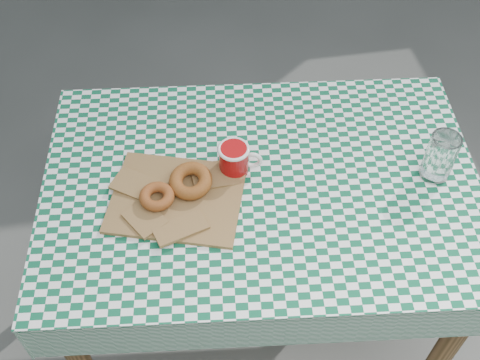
{
  "coord_description": "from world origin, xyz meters",
  "views": [
    {
      "loc": [
        -0.21,
        -0.86,
        1.97
      ],
      "look_at": [
        -0.05,
        0.09,
        0.79
      ],
      "focal_mm": 43.81,
      "sensor_mm": 36.0,
      "label": 1
    }
  ],
  "objects_px": {
    "table": "(258,258)",
    "coffee_mug": "(234,159)",
    "drinking_glass": "(440,157)",
    "paper_bag": "(177,197)"
  },
  "relations": [
    {
      "from": "coffee_mug",
      "to": "drinking_glass",
      "type": "relative_size",
      "value": 1.11
    },
    {
      "from": "paper_bag",
      "to": "drinking_glass",
      "type": "height_order",
      "value": "drinking_glass"
    },
    {
      "from": "table",
      "to": "drinking_glass",
      "type": "bearing_deg",
      "value": 0.59
    },
    {
      "from": "paper_bag",
      "to": "coffee_mug",
      "type": "distance_m",
      "value": 0.18
    },
    {
      "from": "drinking_glass",
      "to": "paper_bag",
      "type": "bearing_deg",
      "value": 177.52
    },
    {
      "from": "paper_bag",
      "to": "coffee_mug",
      "type": "height_order",
      "value": "coffee_mug"
    },
    {
      "from": "table",
      "to": "paper_bag",
      "type": "height_order",
      "value": "paper_bag"
    },
    {
      "from": "table",
      "to": "coffee_mug",
      "type": "distance_m",
      "value": 0.43
    },
    {
      "from": "table",
      "to": "coffee_mug",
      "type": "relative_size",
      "value": 7.33
    },
    {
      "from": "table",
      "to": "coffee_mug",
      "type": "bearing_deg",
      "value": 146.88
    }
  ]
}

